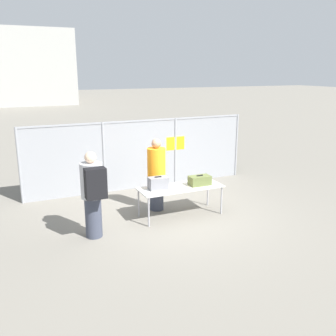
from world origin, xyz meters
TOP-DOWN VIEW (x-y plane):
  - ground_plane at (0.00, 0.00)m, footprint 120.00×120.00m
  - fence_section at (0.01, 2.59)m, footprint 6.77×0.07m
  - inspection_table at (0.08, 0.12)m, footprint 2.02×0.78m
  - suitcase_grey at (-0.47, 0.18)m, footprint 0.45×0.29m
  - suitcase_olive at (0.57, 0.06)m, footprint 0.52×0.29m
  - traveler_hooded at (-2.11, -0.27)m, footprint 0.46×0.71m
  - security_worker_near at (-0.29, 0.72)m, footprint 0.45×0.45m
  - utility_trailer at (1.56, 3.82)m, footprint 4.23×1.99m
  - distant_hangar at (-2.80, 37.43)m, footprint 13.17×13.51m

SIDE VIEW (x-z plane):
  - ground_plane at x=0.00m, z-range 0.00..0.00m
  - utility_trailer at x=1.56m, z-range 0.05..0.76m
  - inspection_table at x=0.08m, z-range 0.31..1.04m
  - suitcase_olive at x=0.57m, z-range 0.71..0.96m
  - suitcase_grey at x=-0.47m, z-range 0.71..1.02m
  - security_worker_near at x=-0.29m, z-range 0.03..1.85m
  - traveler_hooded at x=-2.11m, z-range 0.09..1.93m
  - fence_section at x=0.01m, z-range 0.05..2.09m
  - distant_hangar at x=-2.80m, z-range 0.00..7.30m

